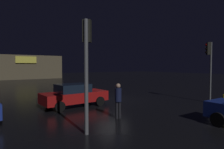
# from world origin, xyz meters

# --- Properties ---
(ground_plane) EXTENTS (120.00, 120.00, 0.00)m
(ground_plane) POSITION_xyz_m (0.00, 0.00, 0.00)
(ground_plane) COLOR black
(store_building) EXTENTS (15.06, 8.66, 4.98)m
(store_building) POSITION_xyz_m (-0.90, 33.33, 2.50)
(store_building) COLOR brown
(store_building) RESTS_ON ground
(traffic_signal_main) EXTENTS (0.42, 0.43, 4.56)m
(traffic_signal_main) POSITION_xyz_m (-5.30, -5.90, 3.13)
(traffic_signal_main) COLOR #595B60
(traffic_signal_main) RESTS_ON ground
(traffic_signal_opposite) EXTENTS (0.42, 0.42, 4.48)m
(traffic_signal_opposite) POSITION_xyz_m (5.17, -5.24, 3.27)
(traffic_signal_opposite) COLOR #595B60
(traffic_signal_opposite) RESTS_ON ground
(car_near) EXTENTS (4.44, 2.19, 1.53)m
(car_near) POSITION_xyz_m (-3.57, -0.74, 0.78)
(car_near) COLOR #A51414
(car_near) RESTS_ON ground
(pedestrian) EXTENTS (0.41, 0.41, 1.83)m
(pedestrian) POSITION_xyz_m (-2.93, -4.82, 1.08)
(pedestrian) COLOR black
(pedestrian) RESTS_ON ground
(bollard_kerb_a) EXTENTS (0.14, 0.14, 0.90)m
(bollard_kerb_a) POSITION_xyz_m (4.04, -6.85, 0.45)
(bollard_kerb_a) COLOR gold
(bollard_kerb_a) RESTS_ON ground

